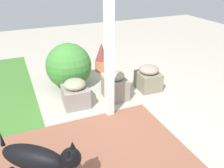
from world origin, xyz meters
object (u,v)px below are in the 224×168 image
object	(u,v)px
stone_planter_mid	(75,93)
dog	(39,159)
round_shrub	(69,66)
stone_planter_nearest	(148,78)
stone_planter_near	(115,86)
terracotta_pot_spiky	(101,58)
porch_pillar	(109,30)

from	to	relation	value
stone_planter_mid	dog	bearing A→B (deg)	151.87
round_shrub	stone_planter_mid	bearing A→B (deg)	173.02
stone_planter_nearest	dog	xyz separation A→B (m)	(-1.37, 2.01, 0.12)
stone_planter_near	dog	world-z (taller)	dog
round_shrub	terracotta_pot_spiky	size ratio (longest dim) A/B	1.35
round_shrub	dog	distance (m)	2.15
stone_planter_mid	round_shrub	bearing A→B (deg)	-6.98
porch_pillar	stone_planter_mid	xyz separation A→B (m)	(0.45, 0.37, -1.02)
stone_planter_nearest	terracotta_pot_spiky	size ratio (longest dim) A/B	0.76
stone_planter_nearest	terracotta_pot_spiky	world-z (taller)	terracotta_pot_spiky
porch_pillar	stone_planter_near	world-z (taller)	porch_pillar
stone_planter_nearest	round_shrub	size ratio (longest dim) A/B	0.56
stone_planter_nearest	stone_planter_mid	xyz separation A→B (m)	(-0.02, 1.29, -0.01)
stone_planter_nearest	stone_planter_near	size ratio (longest dim) A/B	0.96
stone_planter_near	round_shrub	distance (m)	0.91
round_shrub	dog	size ratio (longest dim) A/B	1.08
stone_planter_mid	terracotta_pot_spiky	bearing A→B (deg)	-37.66
stone_planter_mid	terracotta_pot_spiky	size ratio (longest dim) A/B	0.75
dog	stone_planter_nearest	bearing A→B (deg)	-55.83
stone_planter_near	round_shrub	size ratio (longest dim) A/B	0.58
porch_pillar	stone_planter_nearest	bearing A→B (deg)	-62.81
round_shrub	dog	world-z (taller)	round_shrub
stone_planter_nearest	round_shrub	distance (m)	1.38
stone_planter_near	round_shrub	bearing A→B (deg)	39.23
terracotta_pot_spiky	dog	xyz separation A→B (m)	(-2.45, 1.57, 0.06)
terracotta_pot_spiky	porch_pillar	bearing A→B (deg)	162.74
terracotta_pot_spiky	stone_planter_near	bearing A→B (deg)	169.61
stone_planter_near	round_shrub	xyz separation A→B (m)	(0.69, 0.56, 0.18)
stone_planter_mid	dog	world-z (taller)	dog
dog	stone_planter_mid	bearing A→B (deg)	-28.13
stone_planter_mid	terracotta_pot_spiky	world-z (taller)	terracotta_pot_spiky
stone_planter_nearest	stone_planter_near	distance (m)	0.65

